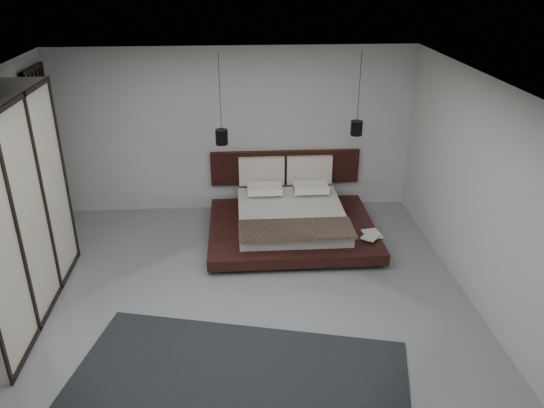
{
  "coord_description": "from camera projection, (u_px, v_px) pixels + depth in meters",
  "views": [
    {
      "loc": [
        0.03,
        -5.64,
        4.03
      ],
      "look_at": [
        0.5,
        1.2,
        0.86
      ],
      "focal_mm": 35.0,
      "sensor_mm": 36.0,
      "label": 1
    }
  ],
  "objects": [
    {
      "name": "floor",
      "position": [
        239.0,
        305.0,
        6.8
      ],
      "size": [
        6.0,
        6.0,
        0.0
      ],
      "primitive_type": "plane",
      "color": "gray",
      "rests_on": "ground"
    },
    {
      "name": "ceiling",
      "position": [
        233.0,
        87.0,
        5.62
      ],
      "size": [
        6.0,
        6.0,
        0.0
      ],
      "primitive_type": "plane",
      "rotation": [
        3.14,
        0.0,
        0.0
      ],
      "color": "white",
      "rests_on": "wall_back"
    },
    {
      "name": "wall_back",
      "position": [
        235.0,
        131.0,
        8.92
      ],
      "size": [
        6.0,
        0.0,
        6.0
      ],
      "primitive_type": "plane",
      "rotation": [
        1.57,
        0.0,
        0.0
      ],
      "color": "beige",
      "rests_on": "floor"
    },
    {
      "name": "wall_front",
      "position": [
        240.0,
        399.0,
        3.49
      ],
      "size": [
        6.0,
        0.0,
        6.0
      ],
      "primitive_type": "plane",
      "rotation": [
        -1.57,
        0.0,
        0.0
      ],
      "color": "beige",
      "rests_on": "floor"
    },
    {
      "name": "wall_right",
      "position": [
        485.0,
        199.0,
        6.4
      ],
      "size": [
        0.0,
        6.0,
        6.0
      ],
      "primitive_type": "plane",
      "rotation": [
        1.57,
        0.0,
        -1.57
      ],
      "color": "beige",
      "rests_on": "floor"
    },
    {
      "name": "lattice_screen",
      "position": [
        47.0,
        151.0,
        8.28
      ],
      "size": [
        0.05,
        0.9,
        2.6
      ],
      "primitive_type": "cube",
      "color": "black",
      "rests_on": "floor"
    },
    {
      "name": "bed",
      "position": [
        291.0,
        218.0,
        8.47
      ],
      "size": [
        2.58,
        2.31,
        1.04
      ],
      "color": "black",
      "rests_on": "floor"
    },
    {
      "name": "book_lower",
      "position": [
        365.0,
        235.0,
        7.98
      ],
      "size": [
        0.3,
        0.36,
        0.03
      ],
      "primitive_type": "imported",
      "rotation": [
        0.0,
        0.0,
        0.18
      ],
      "color": "#99724C",
      "rests_on": "bed"
    },
    {
      "name": "book_upper",
      "position": [
        364.0,
        235.0,
        7.94
      ],
      "size": [
        0.35,
        0.37,
        0.02
      ],
      "primitive_type": "imported",
      "rotation": [
        0.0,
        0.0,
        -0.68
      ],
      "color": "#99724C",
      "rests_on": "book_lower"
    },
    {
      "name": "pendant_left",
      "position": [
        222.0,
        137.0,
        8.23
      ],
      "size": [
        0.19,
        0.19,
        1.4
      ],
      "color": "black",
      "rests_on": "ceiling"
    },
    {
      "name": "pendant_right",
      "position": [
        357.0,
        128.0,
        8.32
      ],
      "size": [
        0.19,
        0.19,
        1.29
      ],
      "color": "black",
      "rests_on": "ceiling"
    },
    {
      "name": "wardrobe",
      "position": [
        4.0,
        215.0,
        6.15
      ],
      "size": [
        0.64,
        2.71,
        2.66
      ],
      "color": "beige",
      "rests_on": "floor"
    },
    {
      "name": "rug",
      "position": [
        231.0,
        406.0,
        5.25
      ],
      "size": [
        4.02,
        3.27,
        0.02
      ],
      "primitive_type": "cube",
      "rotation": [
        0.0,
        0.0,
        -0.23
      ],
      "color": "black",
      "rests_on": "floor"
    }
  ]
}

